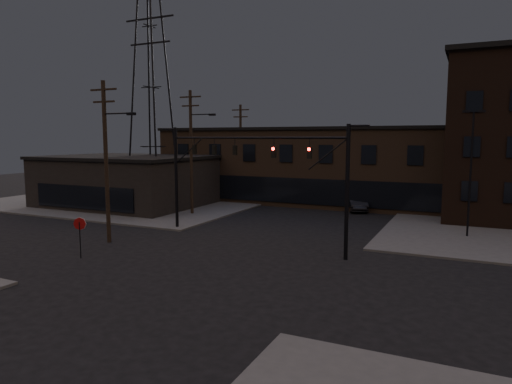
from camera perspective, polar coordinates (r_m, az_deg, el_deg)
ground at (r=26.30m, az=-5.44°, el=-9.14°), size 140.00×140.00×0.00m
sidewalk_nw at (r=56.42m, az=-13.33°, el=-0.63°), size 30.00×30.00×0.15m
building_row at (r=51.48m, az=10.59°, el=3.13°), size 40.00×12.00×8.00m
building_left at (r=50.30m, az=-15.87°, el=1.19°), size 16.00×12.00×5.00m
traffic_signal_near at (r=27.40m, az=9.04°, el=1.95°), size 7.12×0.24×8.00m
traffic_signal_far at (r=35.71m, az=-8.28°, el=3.22°), size 7.12×0.24×8.00m
stop_sign at (r=29.27m, az=-21.17°, el=-4.22°), size 0.72×0.33×2.48m
utility_pole_near at (r=32.64m, az=-18.16°, el=4.12°), size 3.70×0.28×11.00m
utility_pole_mid at (r=42.71m, az=-8.04°, el=5.30°), size 3.70×0.28×11.50m
utility_pole_far at (r=53.64m, az=-1.94°, el=5.30°), size 2.20×0.28×11.00m
transmission_tower at (r=50.63m, az=-12.98°, el=12.65°), size 7.00×7.00×25.00m
lot_light_a at (r=35.77m, az=25.30°, el=3.44°), size 1.50×0.28×9.14m
parked_car_lot_a at (r=42.28m, az=28.48°, el=-2.67°), size 4.14×1.78×1.39m
car_crossing at (r=46.21m, az=12.55°, el=-1.35°), size 3.10×4.97×1.55m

